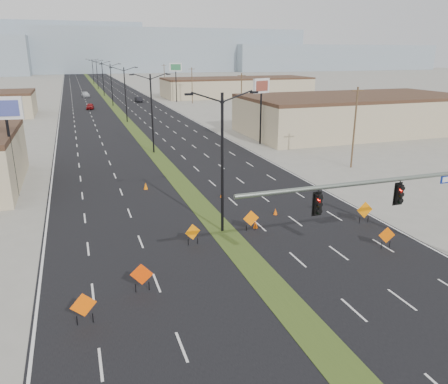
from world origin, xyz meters
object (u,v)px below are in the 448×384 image
object	(u,v)px
car_mid	(139,99)
construction_sign_4	(387,236)
car_far	(86,95)
cone_0	(256,224)
streetlight_3	(111,83)
streetlight_6	(93,71)
construction_sign_1	(142,275)
streetlight_2	(125,93)
streetlight_4	(103,77)
cone_1	(275,212)
signal_mast	(425,198)
pole_sign_west	(6,116)
streetlight_1	(152,111)
pole_sign_east_far	(176,70)
streetlight_5	(97,73)
cone_2	(222,195)
pole_sign_east_near	(261,91)
construction_sign_3	(251,219)
streetlight_0	(222,159)
construction_sign_5	(365,211)
construction_sign_2	(193,233)
construction_sign_0	(84,306)
car_left	(90,106)

from	to	relation	value
car_mid	construction_sign_4	bearing A→B (deg)	-93.09
car_far	cone_0	world-z (taller)	car_far
streetlight_3	streetlight_6	xyz separation A→B (m)	(0.00, 84.00, 0.00)
car_far	construction_sign_1	world-z (taller)	construction_sign_1
construction_sign_4	streetlight_2	bearing A→B (deg)	111.63
streetlight_4	cone_1	size ratio (longest dim) A/B	18.53
signal_mast	streetlight_2	distance (m)	66.56
pole_sign_west	streetlight_1	bearing A→B (deg)	49.35
construction_sign_4	pole_sign_east_far	size ratio (longest dim) A/B	0.15
streetlight_1	streetlight_2	xyz separation A→B (m)	(0.00, 28.00, 0.00)
streetlight_1	streetlight_5	distance (m)	112.00
cone_2	pole_sign_east_near	size ratio (longest dim) A/B	0.06
construction_sign_3	pole_sign_west	bearing A→B (deg)	143.04
construction_sign_1	pole_sign_west	size ratio (longest dim) A/B	0.19
construction_sign_4	pole_sign_east_far	world-z (taller)	pole_sign_east_far
streetlight_0	streetlight_4	xyz separation A→B (m)	(0.00, 112.00, 0.00)
signal_mast	streetlight_6	world-z (taller)	streetlight_6
signal_mast	construction_sign_4	distance (m)	5.42
streetlight_2	pole_sign_east_near	world-z (taller)	streetlight_2
streetlight_2	streetlight_3	bearing A→B (deg)	90.00
streetlight_3	pole_sign_west	size ratio (longest dim) A/B	1.12
streetlight_3	construction_sign_5	xyz separation A→B (m)	(10.80, -86.06, -4.39)
car_far	construction_sign_2	size ratio (longest dim) A/B	3.24
construction_sign_0	cone_1	size ratio (longest dim) A/B	3.10
construction_sign_4	pole_sign_east_far	xyz separation A→B (m)	(7.51, 94.11, 7.33)
construction_sign_5	pole_sign_east_near	distance (m)	31.95
construction_sign_3	pole_sign_east_near	distance (m)	33.12
construction_sign_3	cone_0	world-z (taller)	construction_sign_3
streetlight_2	streetlight_5	xyz separation A→B (m)	(0.00, 84.00, 0.00)
construction_sign_4	cone_1	xyz separation A→B (m)	(-4.26, 8.18, -0.62)
streetlight_6	construction_sign_3	distance (m)	168.70
streetlight_5	construction_sign_4	distance (m)	146.72
streetlight_3	streetlight_6	distance (m)	84.00
streetlight_0	construction_sign_1	world-z (taller)	streetlight_0
signal_mast	pole_sign_west	distance (m)	33.75
construction_sign_1	pole_sign_west	distance (m)	23.03
car_far	construction_sign_0	world-z (taller)	construction_sign_0
streetlight_4	pole_sign_east_near	distance (m)	84.59
car_left	construction_sign_3	world-z (taller)	construction_sign_3
cone_0	pole_sign_east_far	size ratio (longest dim) A/B	0.06
streetlight_6	construction_sign_4	distance (m)	174.66
streetlight_5	car_left	xyz separation A→B (m)	(-5.69, -61.25, -4.74)
construction_sign_5	cone_2	world-z (taller)	construction_sign_5
construction_sign_2	cone_2	world-z (taller)	construction_sign_2
streetlight_6	construction_sign_0	world-z (taller)	streetlight_6
streetlight_1	construction_sign_4	size ratio (longest dim) A/B	6.60
streetlight_6	pole_sign_west	xyz separation A→B (m)	(-15.09, -154.05, 1.85)
car_left	pole_sign_east_far	world-z (taller)	pole_sign_east_far
pole_sign_east_far	cone_1	bearing A→B (deg)	-77.01
construction_sign_4	pole_sign_east_far	bearing A→B (deg)	98.47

